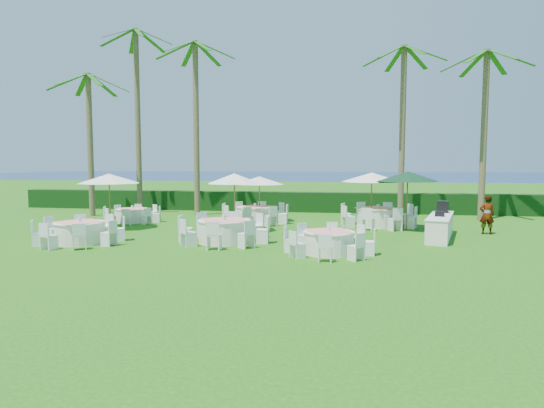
{
  "coord_description": "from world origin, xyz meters",
  "views": [
    {
      "loc": [
        4.33,
        -15.74,
        2.91
      ],
      "look_at": [
        1.23,
        2.36,
        1.3
      ],
      "focal_mm": 30.0,
      "sensor_mm": 36.0,
      "label": 1
    }
  ],
  "objects_px": {
    "umbrella_a": "(109,179)",
    "umbrella_b": "(234,179)",
    "banquet_table_d": "(132,215)",
    "buffet_table": "(440,226)",
    "umbrella_green": "(408,176)",
    "banquet_table_a": "(80,232)",
    "staff_person": "(487,215)",
    "banquet_table_c": "(329,242)",
    "banquet_table_e": "(255,214)",
    "umbrella_c": "(259,180)",
    "banquet_table_f": "(378,217)",
    "umbrella_d": "(372,177)",
    "banquet_table_b": "(224,230)"
  },
  "relations": [
    {
      "from": "banquet_table_f",
      "to": "banquet_table_d",
      "type": "bearing_deg",
      "value": -177.64
    },
    {
      "from": "banquet_table_d",
      "to": "umbrella_d",
      "type": "relative_size",
      "value": 0.97
    },
    {
      "from": "banquet_table_a",
      "to": "banquet_table_c",
      "type": "bearing_deg",
      "value": -2.68
    },
    {
      "from": "banquet_table_d",
      "to": "banquet_table_c",
      "type": "bearing_deg",
      "value": -32.49
    },
    {
      "from": "umbrella_d",
      "to": "umbrella_green",
      "type": "relative_size",
      "value": 1.06
    },
    {
      "from": "banquet_table_a",
      "to": "staff_person",
      "type": "distance_m",
      "value": 16.2
    },
    {
      "from": "banquet_table_a",
      "to": "umbrella_a",
      "type": "xyz_separation_m",
      "value": [
        -0.83,
        3.65,
        1.85
      ]
    },
    {
      "from": "banquet_table_b",
      "to": "staff_person",
      "type": "height_order",
      "value": "staff_person"
    },
    {
      "from": "banquet_table_c",
      "to": "umbrella_green",
      "type": "bearing_deg",
      "value": 62.18
    },
    {
      "from": "umbrella_c",
      "to": "umbrella_d",
      "type": "bearing_deg",
      "value": -6.55
    },
    {
      "from": "umbrella_a",
      "to": "banquet_table_e",
      "type": "bearing_deg",
      "value": 27.31
    },
    {
      "from": "banquet_table_f",
      "to": "staff_person",
      "type": "relative_size",
      "value": 2.13
    },
    {
      "from": "banquet_table_e",
      "to": "umbrella_green",
      "type": "relative_size",
      "value": 1.22
    },
    {
      "from": "banquet_table_a",
      "to": "umbrella_b",
      "type": "height_order",
      "value": "umbrella_b"
    },
    {
      "from": "umbrella_green",
      "to": "buffet_table",
      "type": "height_order",
      "value": "umbrella_green"
    },
    {
      "from": "banquet_table_a",
      "to": "banquet_table_b",
      "type": "bearing_deg",
      "value": 11.58
    },
    {
      "from": "banquet_table_b",
      "to": "umbrella_c",
      "type": "relative_size",
      "value": 1.36
    },
    {
      "from": "staff_person",
      "to": "banquet_table_e",
      "type": "bearing_deg",
      "value": -7.72
    },
    {
      "from": "banquet_table_e",
      "to": "umbrella_a",
      "type": "distance_m",
      "value": 7.02
    },
    {
      "from": "banquet_table_d",
      "to": "umbrella_green",
      "type": "height_order",
      "value": "umbrella_green"
    },
    {
      "from": "umbrella_a",
      "to": "banquet_table_c",
      "type": "bearing_deg",
      "value": -22.21
    },
    {
      "from": "banquet_table_b",
      "to": "umbrella_a",
      "type": "height_order",
      "value": "umbrella_a"
    },
    {
      "from": "banquet_table_f",
      "to": "umbrella_c",
      "type": "xyz_separation_m",
      "value": [
        -5.82,
        0.8,
        1.63
      ]
    },
    {
      "from": "umbrella_green",
      "to": "staff_person",
      "type": "bearing_deg",
      "value": -12.87
    },
    {
      "from": "umbrella_b",
      "to": "umbrella_d",
      "type": "relative_size",
      "value": 0.89
    },
    {
      "from": "banquet_table_c",
      "to": "staff_person",
      "type": "relative_size",
      "value": 1.82
    },
    {
      "from": "umbrella_a",
      "to": "umbrella_b",
      "type": "height_order",
      "value": "umbrella_b"
    },
    {
      "from": "banquet_table_c",
      "to": "umbrella_green",
      "type": "relative_size",
      "value": 1.09
    },
    {
      "from": "banquet_table_c",
      "to": "buffet_table",
      "type": "xyz_separation_m",
      "value": [
        4.2,
        3.93,
        0.1
      ]
    },
    {
      "from": "buffet_table",
      "to": "staff_person",
      "type": "xyz_separation_m",
      "value": [
        2.1,
        1.34,
        0.32
      ]
    },
    {
      "from": "banquet_table_c",
      "to": "umbrella_b",
      "type": "distance_m",
      "value": 6.15
    },
    {
      "from": "staff_person",
      "to": "banquet_table_a",
      "type": "bearing_deg",
      "value": 20.26
    },
    {
      "from": "banquet_table_f",
      "to": "umbrella_c",
      "type": "height_order",
      "value": "umbrella_c"
    },
    {
      "from": "banquet_table_f",
      "to": "buffet_table",
      "type": "distance_m",
      "value": 3.74
    },
    {
      "from": "banquet_table_a",
      "to": "umbrella_b",
      "type": "bearing_deg",
      "value": 36.29
    },
    {
      "from": "staff_person",
      "to": "banquet_table_c",
      "type": "bearing_deg",
      "value": 42.79
    },
    {
      "from": "umbrella_d",
      "to": "banquet_table_e",
      "type": "bearing_deg",
      "value": 179.19
    },
    {
      "from": "umbrella_c",
      "to": "banquet_table_c",
      "type": "bearing_deg",
      "value": -63.56
    },
    {
      "from": "banquet_table_c",
      "to": "banquet_table_d",
      "type": "distance_m",
      "value": 11.99
    },
    {
      "from": "banquet_table_d",
      "to": "buffet_table",
      "type": "bearing_deg",
      "value": -9.94
    },
    {
      "from": "banquet_table_e",
      "to": "umbrella_c",
      "type": "relative_size",
      "value": 1.31
    },
    {
      "from": "umbrella_a",
      "to": "umbrella_green",
      "type": "distance_m",
      "value": 13.28
    },
    {
      "from": "banquet_table_a",
      "to": "banquet_table_b",
      "type": "xyz_separation_m",
      "value": [
        5.2,
        1.07,
        0.03
      ]
    },
    {
      "from": "banquet_table_e",
      "to": "banquet_table_f",
      "type": "height_order",
      "value": "banquet_table_f"
    },
    {
      "from": "banquet_table_d",
      "to": "banquet_table_f",
      "type": "xyz_separation_m",
      "value": [
        12.08,
        0.5,
        0.09
      ]
    },
    {
      "from": "banquet_table_b",
      "to": "buffet_table",
      "type": "distance_m",
      "value": 8.51
    },
    {
      "from": "banquet_table_a",
      "to": "umbrella_d",
      "type": "height_order",
      "value": "umbrella_d"
    },
    {
      "from": "umbrella_b",
      "to": "umbrella_green",
      "type": "bearing_deg",
      "value": 14.61
    },
    {
      "from": "umbrella_c",
      "to": "umbrella_green",
      "type": "bearing_deg",
      "value": -14.06
    },
    {
      "from": "banquet_table_a",
      "to": "banquet_table_c",
      "type": "height_order",
      "value": "banquet_table_a"
    }
  ]
}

